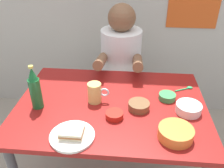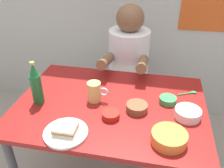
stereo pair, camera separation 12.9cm
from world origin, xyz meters
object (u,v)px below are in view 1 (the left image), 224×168
at_px(sandwich, 72,132).
at_px(beer_mug, 95,93).
at_px(dining_table, 111,115).
at_px(person_seated, 121,55).
at_px(beer_bottle, 35,89).
at_px(plate_orange, 72,136).
at_px(stool, 120,98).
at_px(dip_bowl_green, 167,96).

bearing_deg(sandwich, beer_mug, 77.79).
bearing_deg(dining_table, sandwich, -118.49).
distance_m(person_seated, beer_bottle, 0.82).
relative_size(person_seated, plate_orange, 3.27).
relative_size(plate_orange, sandwich, 2.00).
distance_m(dining_table, beer_mug, 0.18).
xyz_separation_m(stool, beer_mug, (-0.12, -0.62, 0.45)).
bearing_deg(beer_mug, dip_bowl_green, 8.28).
height_order(sandwich, dip_bowl_green, sandwich).
relative_size(dining_table, stool, 2.44).
relative_size(sandwich, beer_mug, 0.87).
distance_m(beer_mug, beer_bottle, 0.33).
xyz_separation_m(sandwich, dip_bowl_green, (0.49, 0.37, -0.01)).
bearing_deg(dip_bowl_green, beer_bottle, -169.01).
distance_m(stool, plate_orange, 1.03).
relative_size(beer_mug, dip_bowl_green, 1.26).
height_order(dining_table, plate_orange, plate_orange).
bearing_deg(person_seated, plate_orange, -101.24).
bearing_deg(beer_mug, beer_bottle, -165.45).
bearing_deg(sandwich, beer_bottle, 138.07).
relative_size(dining_table, person_seated, 1.53).
height_order(person_seated, beer_bottle, person_seated).
relative_size(sandwich, dip_bowl_green, 1.10).
relative_size(stool, plate_orange, 2.05).
height_order(plate_orange, dip_bowl_green, dip_bowl_green).
relative_size(plate_orange, beer_bottle, 0.84).
bearing_deg(beer_mug, dining_table, -5.46).
bearing_deg(beer_bottle, beer_mug, 14.55).
xyz_separation_m(stool, dip_bowl_green, (0.31, -0.56, 0.41)).
xyz_separation_m(plate_orange, beer_bottle, (-0.25, 0.23, 0.11)).
distance_m(dining_table, stool, 0.70).
bearing_deg(stool, sandwich, -101.10).
xyz_separation_m(dining_table, beer_mug, (-0.10, 0.01, 0.15)).
bearing_deg(dip_bowl_green, stool, 118.94).
height_order(person_seated, plate_orange, person_seated).
height_order(dining_table, dip_bowl_green, dip_bowl_green).
bearing_deg(person_seated, dining_table, -91.87).
bearing_deg(plate_orange, dip_bowl_green, 36.95).
xyz_separation_m(stool, sandwich, (-0.18, -0.93, 0.42)).
distance_m(stool, beer_mug, 0.78).
bearing_deg(plate_orange, sandwich, 0.00).
bearing_deg(person_seated, dip_bowl_green, -60.56).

